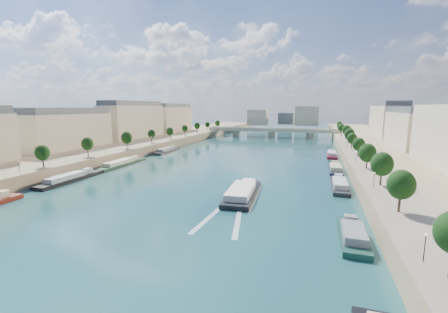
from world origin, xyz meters
The scene contains 17 objects.
ground centered at (0.00, 100.00, 0.00)m, with size 700.00×700.00×0.00m, color #0B2A32.
quay_left centered at (-72.00, 100.00, 2.50)m, with size 44.00×520.00×5.00m, color #9E8460.
quay_right centered at (72.00, 100.00, 2.50)m, with size 44.00×520.00×5.00m, color #9E8460.
pave_left centered at (-57.00, 100.00, 5.05)m, with size 14.00×520.00×0.10m, color gray.
pave_right centered at (57.00, 100.00, 5.05)m, with size 14.00×520.00×0.10m, color gray.
trees_left centered at (-55.00, 102.00, 10.48)m, with size 4.80×268.80×8.26m.
trees_right centered at (55.00, 110.00, 10.48)m, with size 4.80×268.80×8.26m.
lamps_left centered at (-52.50, 90.00, 7.78)m, with size 0.36×200.36×4.28m.
lamps_right centered at (52.50, 105.00, 7.78)m, with size 0.36×200.36×4.28m.
buildings_left centered at (-85.00, 112.00, 16.45)m, with size 16.00×226.00×23.20m.
buildings_right centered at (85.00, 112.00, 16.45)m, with size 16.00×226.00×23.20m.
skyline centered at (3.19, 319.52, 14.66)m, with size 79.00×42.00×22.00m.
bridge centered at (0.00, 219.80, 5.08)m, with size 112.00×12.00×8.15m.
tour_barge centered at (17.37, 43.71, 1.02)m, with size 9.69×27.77×3.75m.
wake centered at (17.37, 27.10, 0.02)m, with size 10.75×26.03×0.04m.
moored_barges_left centered at (-45.50, 62.43, 0.84)m, with size 5.00×123.42×3.60m.
moored_barges_right centered at (45.50, 57.78, 0.84)m, with size 5.00×161.35×3.60m.
Camera 1 is at (37.80, -39.58, 26.16)m, focal length 24.00 mm.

